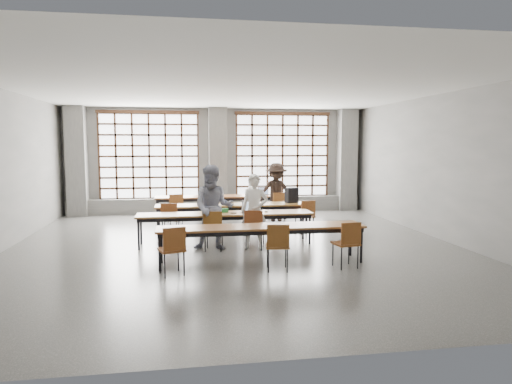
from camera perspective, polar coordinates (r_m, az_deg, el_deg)
The scene contains 39 objects.
floor at distance 10.36m, azimuth -2.58°, elevation -6.82°, with size 11.00×11.00×0.00m, color #4C4C49.
ceiling at distance 10.18m, azimuth -2.68°, elevation 12.77°, with size 11.00×11.00×0.00m, color silver.
wall_back at distance 15.59m, azimuth -4.86°, elevation 3.96°, with size 10.00×10.00×0.00m, color #61615F.
wall_front at distance 4.71m, azimuth 4.77°, elevation -0.71°, with size 10.00×10.00×0.00m, color #61615F.
wall_right at distance 11.77m, azimuth 22.38°, elevation 2.88°, with size 11.00×11.00×0.00m, color #61615F.
column_left at distance 15.65m, azimuth -21.49°, elevation 3.57°, with size 0.60×0.55×3.50m, color #575754.
column_mid at distance 15.31m, azimuth -4.79°, elevation 3.93°, with size 0.60×0.55×3.50m, color #575754.
column_right at distance 16.27m, azimuth 11.26°, elevation 3.95°, with size 0.60×0.55×3.50m, color #575754.
window_left at distance 15.51m, azimuth -13.19°, elevation 4.37°, with size 3.32×0.12×3.00m.
window_right at distance 15.83m, azimuth 3.33°, elevation 4.55°, with size 3.32×0.12×3.00m.
sill_ledge at distance 15.52m, azimuth -4.76°, elevation -1.61°, with size 9.80×0.35×0.50m, color #575754.
desk_row_a at distance 13.95m, azimuth -4.31°, elevation -0.74°, with size 4.00×0.70×0.73m.
desk_row_b at distance 12.00m, azimuth -2.94°, elevation -1.83°, with size 4.00×0.70×0.73m.
desk_row_c at distance 10.49m, azimuth -3.85°, elevation -2.98°, with size 4.00×0.70×0.73m.
desk_row_d at distance 8.83m, azimuth 0.69°, elevation -4.67°, with size 4.00×0.70×0.73m.
chair_back_left at distance 13.31m, azimuth -10.03°, elevation -1.70°, with size 0.50×0.50×0.88m.
chair_back_mid at distance 13.44m, azimuth -0.63°, elevation -1.53°, with size 0.48×0.49×0.88m.
chair_back_right at distance 13.58m, azimuth 2.73°, elevation -1.46°, with size 0.50×0.50×0.88m.
chair_mid_left at distance 11.34m, azimuth -10.72°, elevation -3.04°, with size 0.47×0.47×0.88m.
chair_mid_centre at distance 11.45m, azimuth -0.64°, elevation -2.85°, with size 0.45×0.46×0.88m.
chair_mid_right at distance 11.74m, azimuth 6.26°, elevation -2.67°, with size 0.50×0.51×0.88m.
chair_front_left at distance 9.87m, azimuth -5.34°, elevation -4.31°, with size 0.49×0.49×0.88m.
chair_front_right at distance 9.97m, azimuth -0.21°, elevation -4.18°, with size 0.53×0.53×0.88m.
chair_near_left at distance 8.12m, azimuth -10.37°, elevation -6.63°, with size 0.53×0.53×0.88m.
chair_near_mid at distance 8.28m, azimuth 2.72°, elevation -6.29°, with size 0.47×0.47×0.88m.
chair_near_right at distance 8.64m, azimuth 11.39°, elevation -5.88°, with size 0.48×0.48×0.88m.
student_male at distance 10.05m, azimuth -0.19°, elevation -2.43°, with size 0.60×0.40×1.65m, color white.
student_female at distance 9.94m, azimuth -5.33°, elevation -1.97°, with size 0.90×0.70×1.85m, color #171E45.
student_back at distance 13.66m, azimuth 2.56°, elevation -0.01°, with size 1.12×0.65×1.74m, color black.
laptop_front at distance 10.64m, azimuth -0.87°, elevation -2.14°, with size 0.43×0.39×0.26m.
laptop_back at distance 14.21m, azimuth 1.02°, elevation -0.09°, with size 0.43×0.39×0.26m.
mouse at distance 10.58m, azimuth 1.29°, elevation -2.42°, with size 0.10×0.06×0.04m, color silver.
green_box at distance 10.55m, azimuth -4.16°, elevation -2.32°, with size 0.25×0.09×0.09m, color #287D37.
phone at distance 10.40m, azimuth -2.81°, elevation -2.64°, with size 0.13×0.06×0.01m, color black.
paper_sheet_b at distance 11.92m, azimuth -4.35°, elevation -1.58°, with size 0.30×0.21×0.00m, color silver.
paper_sheet_c at distance 12.01m, azimuth -2.46°, elevation -1.51°, with size 0.30×0.21×0.00m, color silver.
backpack at distance 12.29m, azimuth 4.47°, elevation -0.41°, with size 0.32×0.20×0.40m, color black.
plastic_bag at distance 14.08m, azimuth -0.68°, elevation 0.19°, with size 0.26×0.21×0.29m, color white.
red_pouch at distance 8.21m, azimuth -10.52°, elevation -6.76°, with size 0.20×0.08×0.06m, color #A72814.
Camera 1 is at (-1.11, -10.04, 2.30)m, focal length 32.00 mm.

